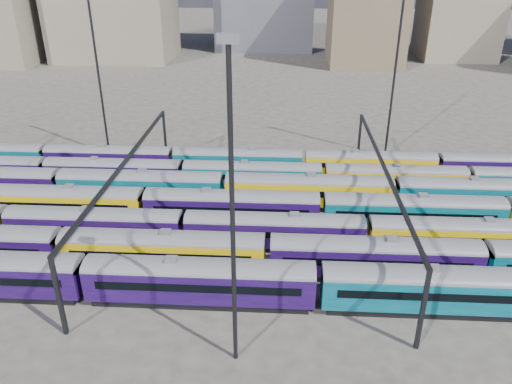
# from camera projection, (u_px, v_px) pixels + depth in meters

# --- Properties ---
(ground) EXTENTS (500.00, 500.00, 0.00)m
(ground) POSITION_uv_depth(u_px,v_px,m) (294.00, 226.00, 60.33)
(ground) COLOR #3B3732
(ground) RESTS_ON ground
(rake_0) EXTENTS (152.61, 3.19, 5.38)m
(rake_0) POSITION_uv_depth(u_px,v_px,m) (200.00, 277.00, 46.10)
(rake_0) COLOR black
(rake_0) RESTS_ON ground
(rake_1) EXTENTS (127.98, 3.12, 5.26)m
(rake_1) POSITION_uv_depth(u_px,v_px,m) (268.00, 250.00, 50.30)
(rake_1) COLOR black
(rake_1) RESTS_ON ground
(rake_2) EXTENTS (120.62, 2.94, 4.95)m
(rake_2) POSITION_uv_depth(u_px,v_px,m) (367.00, 230.00, 54.30)
(rake_2) COLOR black
(rake_2) RESTS_ON ground
(rake_3) EXTENTS (127.49, 3.11, 5.24)m
(rake_3) POSITION_uv_depth(u_px,v_px,m) (144.00, 202.00, 60.08)
(rake_3) COLOR black
(rake_3) RESTS_ON ground
(rake_4) EXTENTS (107.85, 3.16, 5.33)m
(rake_4) POSITION_uv_depth(u_px,v_px,m) (308.00, 188.00, 63.50)
(rake_4) COLOR black
(rake_4) RESTS_ON ground
(rake_5) EXTENTS (116.00, 2.83, 4.76)m
(rake_5) POSITION_uv_depth(u_px,v_px,m) (323.00, 174.00, 68.01)
(rake_5) COLOR black
(rake_5) RESTS_ON ground
(rake_6) EXTENTS (115.08, 2.81, 4.72)m
(rake_6) POSITION_uv_depth(u_px,v_px,m) (303.00, 160.00, 72.64)
(rake_6) COLOR black
(rake_6) RESTS_ON ground
(gantry_1) EXTENTS (0.35, 40.35, 8.03)m
(gantry_1) POSITION_uv_depth(u_px,v_px,m) (125.00, 171.00, 58.41)
(gantry_1) COLOR black
(gantry_1) RESTS_ON ground
(gantry_2) EXTENTS (0.35, 40.35, 8.03)m
(gantry_2) POSITION_uv_depth(u_px,v_px,m) (384.00, 177.00, 56.84)
(gantry_2) COLOR black
(gantry_2) RESTS_ON ground
(mast_1) EXTENTS (1.40, 0.50, 25.60)m
(mast_1) POSITION_uv_depth(u_px,v_px,m) (98.00, 68.00, 75.55)
(mast_1) COLOR black
(mast_1) RESTS_ON ground
(mast_2) EXTENTS (1.40, 0.50, 25.60)m
(mast_2) POSITION_uv_depth(u_px,v_px,m) (232.00, 207.00, 34.74)
(mast_2) COLOR black
(mast_2) RESTS_ON ground
(mast_3) EXTENTS (1.40, 0.50, 25.60)m
(mast_3) POSITION_uv_depth(u_px,v_px,m) (395.00, 69.00, 74.99)
(mast_3) COLOR black
(mast_3) RESTS_ON ground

